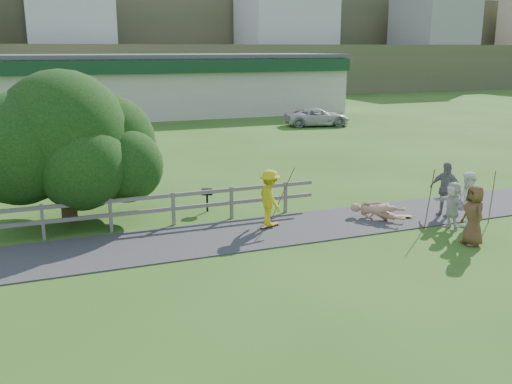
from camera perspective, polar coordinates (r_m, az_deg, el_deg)
ground at (r=16.47m, az=1.36°, el=-5.74°), size 260.00×260.00×0.00m
path at (r=17.78m, az=-0.53°, el=-4.15°), size 34.00×3.00×0.04m
fence at (r=18.27m, az=-16.28°, el=-1.92°), size 15.05×0.10×1.10m
strip_mall at (r=50.30m, az=-10.21°, el=10.53°), size 32.50×10.75×5.10m
skater_rider at (r=18.13m, az=1.40°, el=-0.88°), size 0.70×1.18×1.80m
skater_fallen at (r=19.49m, az=12.05°, el=-1.85°), size 1.71×1.48×0.67m
spectator_a at (r=19.02m, az=20.37°, el=-0.93°), size 1.03×1.13×1.89m
spectator_b at (r=20.45m, az=18.40°, el=0.26°), size 0.87×1.20×1.90m
spectator_c at (r=17.74m, az=20.93°, el=-2.19°), size 0.72×0.97×1.79m
spectator_d at (r=19.11m, az=19.04°, el=-1.28°), size 0.56×1.46×1.54m
car_silver at (r=40.21m, az=-18.16°, el=6.41°), size 4.01×1.65×1.29m
car_white at (r=42.71m, az=6.15°, el=7.47°), size 5.09×3.08×1.32m
tree at (r=19.62m, az=-18.53°, el=2.77°), size 6.73×6.73×3.96m
bbq at (r=20.14m, az=-4.91°, el=-0.83°), size 0.45×0.39×0.82m
longboard_rider at (r=18.37m, az=1.38°, el=-3.46°), size 0.81×0.47×0.09m
longboard_fallen at (r=19.94m, az=14.09°, el=-2.46°), size 0.86×0.56×0.10m
helmet at (r=20.14m, az=12.90°, el=-1.89°), size 0.32×0.32×0.32m
pole_rider at (r=18.69m, az=2.61°, el=-0.07°), size 0.03×0.03×2.03m
pole_spec_left at (r=18.87m, az=16.95°, el=-0.68°), size 0.03×0.03×1.94m
pole_spec_right at (r=20.24m, az=22.52°, el=-0.46°), size 0.03×0.03×1.75m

